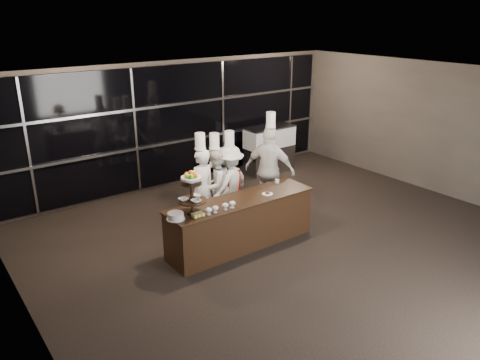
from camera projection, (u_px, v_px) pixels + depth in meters
room at (335, 180)px, 7.52m from camera, size 10.00×10.00×10.00m
window_wall at (181, 124)px, 11.24m from camera, size 8.60×0.10×2.80m
buffet_counter at (241, 222)px, 8.45m from camera, size 2.84×0.74×0.92m
display_stand at (192, 189)px, 7.59m from camera, size 0.48×0.48×0.74m
compotes at (220, 207)px, 7.77m from camera, size 0.59×0.11×0.12m
layer_cake at (176, 216)px, 7.49m from camera, size 0.30×0.30×0.11m
pastry_squares at (198, 215)px, 7.60m from camera, size 0.20×0.13×0.05m
small_plate at (267, 193)px, 8.51m from camera, size 0.20×0.20×0.05m
chef_cup at (277, 181)px, 9.07m from camera, size 0.08×0.08×0.07m
display_case at (269, 147)px, 12.30m from camera, size 1.35×0.59×1.24m
chef_a at (201, 189)px, 8.94m from camera, size 0.65×0.47×1.96m
chef_b at (215, 185)px, 9.32m from camera, size 0.91×0.81×1.86m
chef_c at (230, 183)px, 9.44m from camera, size 1.15×0.88×1.87m
chef_d at (270, 170)px, 9.76m from camera, size 0.93×1.17×2.16m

